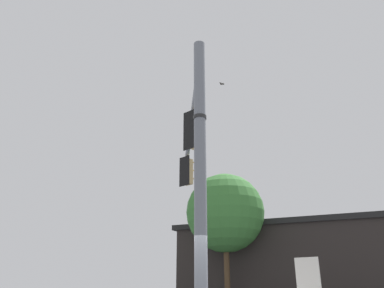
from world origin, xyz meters
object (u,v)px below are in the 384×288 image
(traffic_light_nearest_pole, at_px, (195,131))
(traffic_light_mid_inner, at_px, (188,172))
(bird_flying, at_px, (222,84))
(street_name_sign, at_px, (199,124))

(traffic_light_nearest_pole, bearing_deg, traffic_light_mid_inner, 136.78)
(bird_flying, bearing_deg, traffic_light_mid_inner, -106.13)
(traffic_light_mid_inner, relative_size, street_name_sign, 1.15)
(street_name_sign, height_order, bird_flying, bird_flying)
(street_name_sign, relative_size, bird_flying, 3.55)
(traffic_light_nearest_pole, distance_m, traffic_light_mid_inner, 4.31)
(traffic_light_mid_inner, bearing_deg, bird_flying, 73.87)
(traffic_light_nearest_pole, bearing_deg, bird_flying, 118.94)
(street_name_sign, xyz_separation_m, bird_flying, (-3.87, 5.94, 5.19))
(traffic_light_mid_inner, height_order, bird_flying, bird_flying)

